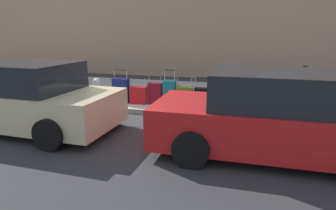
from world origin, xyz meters
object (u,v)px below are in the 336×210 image
at_px(suitcase_teal_5, 170,93).
at_px(suitcase_maroon_6, 155,94).
at_px(suitcase_red_7, 139,95).
at_px(suitcase_navy_8, 121,91).
at_px(suitcase_navy_1, 235,98).
at_px(bollard_post, 79,88).
at_px(suitcase_red_0, 252,102).
at_px(fire_hydrant, 97,89).
at_px(suitcase_silver_2, 219,98).
at_px(parking_meter, 303,82).
at_px(parked_car_beige_1, 28,98).
at_px(suitcase_black_3, 202,98).
at_px(suitcase_olive_4, 184,96).
at_px(parked_car_red_0, 275,117).

xyz_separation_m(suitcase_teal_5, suitcase_maroon_6, (0.44, 0.02, -0.05)).
height_order(suitcase_red_7, suitcase_navy_8, suitcase_navy_8).
height_order(suitcase_teal_5, suitcase_navy_8, suitcase_teal_5).
xyz_separation_m(suitcase_navy_1, bollard_post, (4.78, 0.12, 0.04)).
bearing_deg(suitcase_red_7, suitcase_red_0, 178.81).
relative_size(suitcase_teal_5, fire_hydrant, 1.45).
bearing_deg(suitcase_silver_2, parking_meter, -173.02).
relative_size(suitcase_silver_2, parked_car_beige_1, 0.21).
bearing_deg(suitcase_maroon_6, suitcase_red_0, 177.29).
xyz_separation_m(suitcase_red_0, suitcase_black_3, (1.36, -0.11, 0.02)).
xyz_separation_m(suitcase_red_0, parked_car_beige_1, (5.06, 2.42, 0.33)).
xyz_separation_m(suitcase_red_0, suitcase_teal_5, (2.35, -0.16, 0.10)).
height_order(suitcase_red_0, suitcase_navy_1, suitcase_navy_1).
bearing_deg(suitcase_red_0, fire_hydrant, -0.96).
bearing_deg(suitcase_red_0, suitcase_olive_4, -2.76).
distance_m(suitcase_silver_2, parked_car_beige_1, 4.87).
distance_m(suitcase_maroon_6, suitcase_navy_8, 1.06).
relative_size(suitcase_olive_4, suitcase_red_7, 1.07).
height_order(suitcase_navy_1, parking_meter, parking_meter).
bearing_deg(suitcase_navy_8, suitcase_maroon_6, -173.82).
bearing_deg(suitcase_navy_1, suitcase_black_3, -3.69).
bearing_deg(suitcase_teal_5, fire_hydrant, 1.89).
relative_size(suitcase_silver_2, suitcase_teal_5, 0.83).
bearing_deg(parked_car_red_0, parking_meter, -107.96).
height_order(suitcase_navy_1, parked_car_red_0, parked_car_red_0).
xyz_separation_m(suitcase_silver_2, suitcase_red_7, (2.41, -0.00, -0.06)).
bearing_deg(suitcase_red_0, parked_car_red_0, 98.83).
relative_size(parked_car_red_0, parked_car_beige_1, 1.05).
bearing_deg(suitcase_navy_8, suitcase_silver_2, -179.06).
xyz_separation_m(suitcase_navy_8, bollard_post, (1.38, 0.09, 0.03)).
height_order(suitcase_red_0, fire_hydrant, fire_hydrant).
height_order(suitcase_silver_2, fire_hydrant, suitcase_silver_2).
bearing_deg(parked_car_beige_1, suitcase_red_0, -154.42).
bearing_deg(parked_car_beige_1, suitcase_navy_8, -116.59).
height_order(suitcase_black_3, suitcase_maroon_6, suitcase_black_3).
xyz_separation_m(suitcase_red_0, suitcase_silver_2, (0.88, -0.07, 0.05)).
relative_size(bollard_post, parked_car_red_0, 0.18).
bearing_deg(suitcase_red_7, suitcase_olive_4, -179.09).
bearing_deg(suitcase_maroon_6, parked_car_beige_1, 48.30).
xyz_separation_m(suitcase_navy_1, suitcase_navy_8, (3.40, 0.03, 0.01)).
distance_m(suitcase_red_0, suitcase_silver_2, 0.89).
bearing_deg(suitcase_silver_2, bollard_post, 1.80).
relative_size(suitcase_olive_4, parking_meter, 0.67).
bearing_deg(parking_meter, parked_car_red_0, 72.04).
bearing_deg(parked_car_red_0, suitcase_red_0, -81.17).
height_order(fire_hydrant, parked_car_red_0, parked_car_red_0).
bearing_deg(parking_meter, suitcase_black_3, 4.76).
xyz_separation_m(suitcase_red_7, parking_meter, (-4.56, -0.26, 0.57)).
bearing_deg(suitcase_red_7, fire_hydrant, -0.43).
bearing_deg(suitcase_navy_8, suitcase_navy_1, -179.43).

